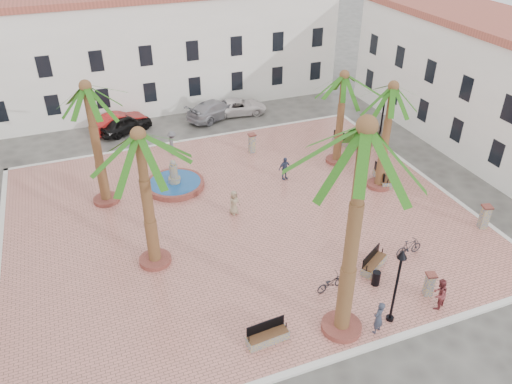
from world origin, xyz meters
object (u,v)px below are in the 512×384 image
(bicycle_a, at_px, (331,283))
(lamppost_s, at_px, (399,274))
(fountain, at_px, (175,183))
(litter_bin, at_px, (376,278))
(bollard_n, at_px, (252,143))
(bicycle_b, at_px, (409,247))
(bench_se, at_px, (374,264))
(pedestrian_fountain_a, at_px, (234,203))
(palm_nw, at_px, (88,101))
(cyclist_a, at_px, (379,318))
(lamppost_e, at_px, (383,109))
(pedestrian_fountain_b, at_px, (285,168))
(pedestrian_east, at_px, (378,136))
(car_silver, at_px, (216,109))
(cyclist_b, at_px, (439,294))
(bollard_se, at_px, (429,284))
(car_black, at_px, (125,124))
(palm_ne, at_px, (343,87))
(bench_e, at_px, (382,178))
(pedestrian_north, at_px, (172,143))
(car_red, at_px, (120,122))
(bench_ne, at_px, (346,142))
(palm_e, at_px, (392,99))
(bench_s, at_px, (268,337))
(car_white, at_px, (239,107))
(palm_sw, at_px, (141,152))

(bicycle_a, bearing_deg, lamppost_s, -159.58)
(fountain, relative_size, bicycle_a, 2.39)
(litter_bin, height_order, bicycle_a, bicycle_a)
(bollard_n, xyz_separation_m, bicycle_b, (3.51, -13.84, -0.27))
(bench_se, relative_size, pedestrian_fountain_a, 1.22)
(palm_nw, height_order, cyclist_a, palm_nw)
(lamppost_e, height_order, pedestrian_fountain_b, lamppost_e)
(pedestrian_east, height_order, car_silver, pedestrian_east)
(lamppost_s, relative_size, cyclist_b, 2.45)
(bollard_se, distance_m, pedestrian_fountain_a, 11.59)
(lamppost_e, relative_size, car_black, 1.04)
(palm_ne, bearing_deg, bench_e, -68.68)
(car_black, relative_size, car_silver, 0.83)
(pedestrian_north, distance_m, car_black, 5.90)
(pedestrian_fountain_a, xyz_separation_m, pedestrian_north, (-1.62, 8.69, 0.13))
(bench_se, distance_m, litter_bin, 1.21)
(pedestrian_fountain_b, height_order, car_silver, pedestrian_fountain_b)
(lamppost_s, bearing_deg, cyclist_b, -2.67)
(bench_se, relative_size, cyclist_b, 1.16)
(bench_e, height_order, car_red, car_red)
(bench_se, bearing_deg, car_black, 82.50)
(bench_ne, relative_size, litter_bin, 2.70)
(palm_nw, distance_m, palm_e, 17.11)
(car_silver, bearing_deg, bench_s, 143.82)
(cyclist_a, xyz_separation_m, car_silver, (0.44, 24.97, -0.22))
(litter_bin, xyz_separation_m, cyclist_a, (-1.60, -2.58, 0.45))
(cyclist_b, xyz_separation_m, car_white, (-0.90, 24.77, -0.30))
(bench_se, height_order, bench_e, bench_e)
(bollard_se, bearing_deg, bench_e, 68.47)
(bollard_n, height_order, bicycle_b, bollard_n)
(palm_sw, relative_size, lamppost_e, 1.69)
(bench_s, bearing_deg, car_silver, 73.81)
(litter_bin, bearing_deg, cyclist_a, -121.77)
(bench_s, bearing_deg, lamppost_e, 39.69)
(palm_e, distance_m, bicycle_a, 11.81)
(bicycle_a, xyz_separation_m, pedestrian_east, (10.42, 12.19, 0.44))
(pedestrian_fountain_b, bearing_deg, cyclist_a, -108.27)
(bollard_n, xyz_separation_m, bicycle_a, (-1.55, -14.70, -0.33))
(palm_e, height_order, bicycle_b, palm_e)
(car_white, bearing_deg, palm_sw, 155.08)
(palm_sw, height_order, car_black, palm_sw)
(palm_nw, relative_size, bench_s, 4.07)
(pedestrian_fountain_a, bearing_deg, bench_se, -78.64)
(bicycle_a, bearing_deg, car_silver, -12.40)
(lamppost_s, relative_size, pedestrian_east, 2.32)
(palm_nw, height_order, pedestrian_east, palm_nw)
(cyclist_a, bearing_deg, bench_se, -144.47)
(pedestrian_fountain_b, height_order, car_white, pedestrian_fountain_b)
(palm_e, relative_size, car_black, 1.63)
(bench_se, distance_m, pedestrian_north, 17.17)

